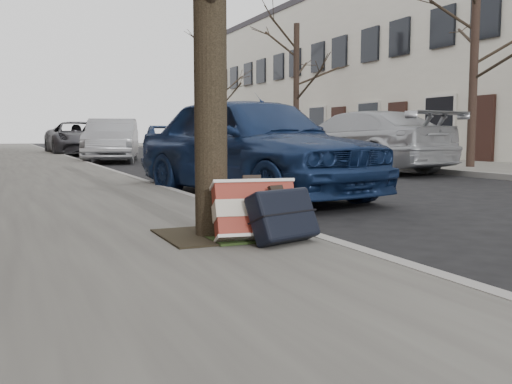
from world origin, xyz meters
name	(u,v)px	position (x,y,z in m)	size (l,w,h in m)	color
far_sidewalk	(337,158)	(7.80, 15.00, 0.06)	(4.00, 70.00, 0.12)	slate
house_far	(434,70)	(13.15, 16.00, 3.60)	(6.70, 40.00, 7.20)	beige
dirt_patch	(216,235)	(-2.00, 1.20, 0.13)	(0.85, 0.85, 0.01)	black
suitcase_red	(255,211)	(-1.82, 0.84, 0.35)	(0.60, 0.17, 0.44)	maroon
suitcase_navy	(283,215)	(-1.66, 0.69, 0.33)	(0.54, 0.17, 0.39)	black
car_near_front	(252,145)	(-0.16, 4.66, 0.77)	(1.81, 4.49, 1.53)	#14264E
car_near_mid	(112,140)	(-0.12, 16.41, 0.73)	(1.54, 4.42, 1.46)	#95979C
car_near_back	(78,138)	(-0.33, 23.79, 0.75)	(2.50, 5.43, 1.51)	#39383D
car_far_front	(358,142)	(4.53, 8.83, 0.74)	(2.07, 5.09, 1.48)	#A2A4A9
car_far_back	(218,141)	(4.84, 19.68, 0.63)	(1.50, 3.72, 1.27)	maroon
tree_far_a	(474,72)	(7.20, 7.81, 2.46)	(0.21, 0.21, 4.69)	black
tree_far_b	(296,90)	(7.20, 17.08, 2.68)	(0.23, 0.23, 5.12)	black
tree_far_c	(219,99)	(7.20, 25.76, 2.83)	(0.22, 0.22, 5.41)	black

